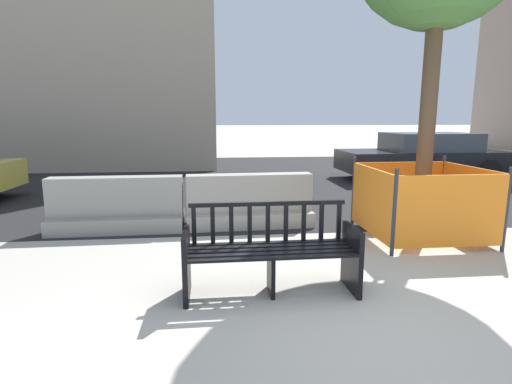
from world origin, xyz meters
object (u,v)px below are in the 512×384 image
jersey_barrier_left (117,209)px  construction_fence (421,200)px  street_bench (271,254)px  car_sedan_mid (424,156)px  jersey_barrier_centre (250,205)px

jersey_barrier_left → construction_fence: (4.48, -0.79, 0.22)m
street_bench → construction_fence: size_ratio=1.10×
jersey_barrier_left → construction_fence: bearing=-10.0°
street_bench → car_sedan_mid: 8.82m
jersey_barrier_left → car_sedan_mid: size_ratio=0.44×
jersey_barrier_centre → jersey_barrier_left: 2.06m
street_bench → car_sedan_mid: car_sedan_mid is taller
jersey_barrier_left → jersey_barrier_centre: bearing=2.7°
jersey_barrier_centre → jersey_barrier_left: bearing=-177.3°
jersey_barrier_centre → jersey_barrier_left: size_ratio=1.01×
street_bench → car_sedan_mid: (5.32, 7.04, 0.27)m
jersey_barrier_centre → car_sedan_mid: 6.96m
construction_fence → car_sedan_mid: (2.89, 5.37, 0.11)m
jersey_barrier_left → construction_fence: size_ratio=1.30×
street_bench → car_sedan_mid: size_ratio=0.37×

